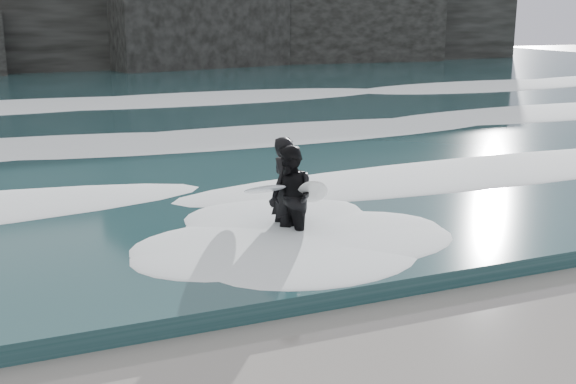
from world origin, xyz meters
The scene contains 6 objects.
sea centered at (0.00, 29.00, 0.15)m, with size 90.00×52.00×0.30m, color #1C3D40.
foam_near centered at (0.00, 9.00, 0.40)m, with size 60.00×3.20×0.20m, color white.
foam_mid centered at (0.00, 16.00, 0.42)m, with size 60.00×4.00×0.24m, color white.
foam_far centered at (0.00, 25.00, 0.45)m, with size 60.00×4.80×0.30m, color white.
surfer_left centered at (0.46, 6.17, 0.99)m, with size 1.06×2.20×1.96m.
surfer_right centered at (0.49, 5.73, 0.94)m, with size 1.46×1.93×1.87m.
Camera 1 is at (-4.33, -5.55, 4.20)m, focal length 45.00 mm.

